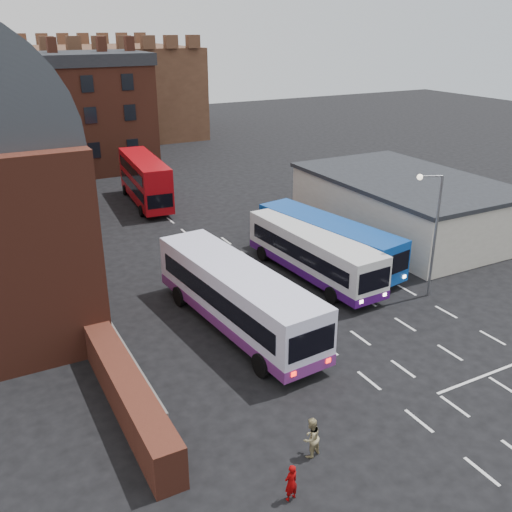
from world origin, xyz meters
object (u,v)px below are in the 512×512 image
pedestrian_beige (311,438)px  bus_blue (328,239)px  bus_red_double (145,180)px  pedestrian_red (291,482)px  street_lamp (432,225)px  bus_white_inbound (313,251)px  bus_white_outbound (237,293)px

pedestrian_beige → bus_blue: bearing=-142.4°
bus_red_double → pedestrian_beige: bearing=87.1°
pedestrian_red → street_lamp: bearing=-155.8°
street_lamp → pedestrian_beige: bearing=-148.7°
bus_blue → bus_white_inbound: bearing=21.8°
bus_blue → street_lamp: size_ratio=1.57×
bus_blue → pedestrian_red: bearing=41.8°
bus_white_inbound → bus_red_double: size_ratio=1.06×
bus_white_outbound → pedestrian_red: bearing=-112.7°
bus_white_outbound → bus_blue: bearing=23.0°
bus_white_outbound → street_lamp: street_lamp is taller
bus_white_inbound → pedestrian_red: bearing=51.0°
bus_white_outbound → bus_red_double: bearing=78.4°
street_lamp → pedestrian_red: street_lamp is taller
bus_blue → bus_white_outbound: bearing=17.8°
bus_blue → pedestrian_beige: (-10.98, -14.74, -1.01)m
pedestrian_red → bus_blue: bearing=-136.4°
bus_red_double → pedestrian_red: size_ratio=7.41×
bus_red_double → bus_blue: bearing=113.4°
bus_white_outbound → bus_blue: bus_white_outbound is taller
bus_white_inbound → street_lamp: bearing=125.5°
bus_white_outbound → pedestrian_beige: size_ratio=7.83×
bus_white_outbound → pedestrian_red: bus_white_outbound is taller
bus_white_inbound → street_lamp: (4.32, -5.40, 2.66)m
bus_white_inbound → street_lamp: street_lamp is taller
street_lamp → pedestrian_red: bearing=-147.6°
bus_white_inbound → pedestrian_red: size_ratio=7.88×
bus_white_inbound → bus_blue: size_ratio=0.97×
bus_red_double → street_lamp: 27.07m
pedestrian_beige → bus_red_double: bearing=-113.7°
bus_blue → pedestrian_red: (-12.74, -16.20, -1.10)m
bus_white_outbound → bus_white_inbound: (7.12, 3.57, -0.22)m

